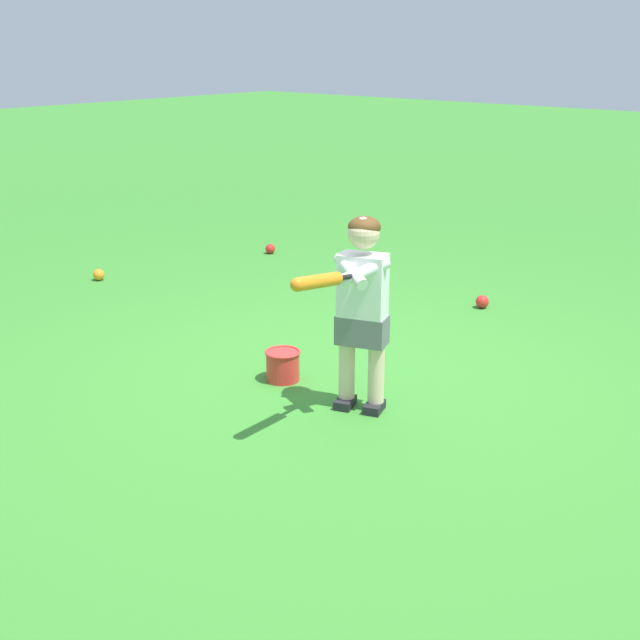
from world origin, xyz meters
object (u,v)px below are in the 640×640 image
(play_ball_near_batter, at_px, (270,249))
(play_ball_behind_batter, at_px, (99,275))
(play_ball_far_right, at_px, (482,302))
(toy_bucket, at_px, (283,365))
(child_batter, at_px, (360,298))

(play_ball_near_batter, distance_m, play_ball_behind_batter, 1.68)
(play_ball_far_right, height_order, toy_bucket, toy_bucket)
(toy_bucket, bearing_deg, child_batter, -93.70)
(play_ball_far_right, relative_size, toy_bucket, 0.47)
(child_batter, relative_size, play_ball_behind_batter, 11.11)
(child_batter, bearing_deg, toy_bucket, 86.30)
(play_ball_behind_batter, bearing_deg, play_ball_far_right, -63.31)
(play_ball_near_batter, xyz_separation_m, play_ball_behind_batter, (-1.62, 0.46, 0.00))
(child_batter, xyz_separation_m, play_ball_far_right, (2.07, 0.43, -0.60))
(child_batter, distance_m, play_ball_behind_batter, 3.41)
(play_ball_behind_batter, bearing_deg, toy_bucket, -102.44)
(play_ball_behind_batter, relative_size, toy_bucket, 0.45)
(play_ball_behind_batter, xyz_separation_m, toy_bucket, (-0.59, -2.69, 0.05))
(play_ball_near_batter, relative_size, play_ball_far_right, 0.93)
(play_ball_far_right, bearing_deg, child_batter, -168.25)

